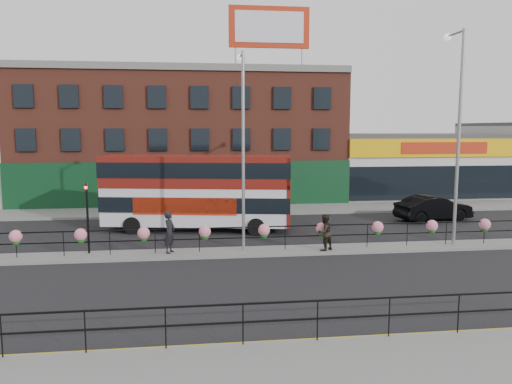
{
  "coord_description": "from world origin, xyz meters",
  "views": [
    {
      "loc": [
        -3.23,
        -22.55,
        5.79
      ],
      "look_at": [
        0.0,
        3.0,
        2.5
      ],
      "focal_mm": 35.0,
      "sensor_mm": 36.0,
      "label": 1
    }
  ],
  "objects": [
    {
      "name": "ground",
      "position": [
        0.0,
        0.0,
        0.0
      ],
      "size": [
        120.0,
        120.0,
        0.0
      ],
      "primitive_type": "plane",
      "color": "black",
      "rests_on": "ground"
    },
    {
      "name": "south_pavement",
      "position": [
        0.0,
        -12.0,
        0.07
      ],
      "size": [
        60.0,
        4.0,
        0.15
      ],
      "primitive_type": "cube",
      "color": "slate",
      "rests_on": "ground"
    },
    {
      "name": "north_pavement",
      "position": [
        0.0,
        12.0,
        0.07
      ],
      "size": [
        60.0,
        4.0,
        0.15
      ],
      "primitive_type": "cube",
      "color": "slate",
      "rests_on": "ground"
    },
    {
      "name": "median",
      "position": [
        0.0,
        0.0,
        0.07
      ],
      "size": [
        60.0,
        1.6,
        0.15
      ],
      "primitive_type": "cube",
      "color": "slate",
      "rests_on": "ground"
    },
    {
      "name": "yellow_line_inner",
      "position": [
        0.0,
        -9.7,
        0.01
      ],
      "size": [
        60.0,
        0.1,
        0.01
      ],
      "primitive_type": "cube",
      "color": "gold",
      "rests_on": "ground"
    },
    {
      "name": "yellow_line_outer",
      "position": [
        0.0,
        -9.88,
        0.01
      ],
      "size": [
        60.0,
        0.1,
        0.01
      ],
      "primitive_type": "cube",
      "color": "gold",
      "rests_on": "ground"
    },
    {
      "name": "brick_building",
      "position": [
        -4.0,
        19.96,
        5.13
      ],
      "size": [
        25.0,
        12.21,
        10.3
      ],
      "color": "brown",
      "rests_on": "ground"
    },
    {
      "name": "supermarket",
      "position": [
        16.0,
        19.9,
        2.65
      ],
      "size": [
        15.0,
        12.25,
        5.3
      ],
      "color": "silver",
      "rests_on": "ground"
    },
    {
      "name": "billboard",
      "position": [
        2.5,
        14.99,
        13.18
      ],
      "size": [
        6.0,
        0.29,
        4.4
      ],
      "color": "#B0260E",
      "rests_on": "brick_building"
    },
    {
      "name": "median_railing",
      "position": [
        -0.0,
        0.0,
        1.05
      ],
      "size": [
        30.04,
        0.56,
        1.23
      ],
      "color": "black",
      "rests_on": "median"
    },
    {
      "name": "south_railing",
      "position": [
        -2.0,
        -10.1,
        0.96
      ],
      "size": [
        20.04,
        0.05,
        1.12
      ],
      "color": "black",
      "rests_on": "south_pavement"
    },
    {
      "name": "double_decker_bus",
      "position": [
        -3.0,
        5.65,
        2.63
      ],
      "size": [
        10.86,
        4.38,
        4.28
      ],
      "color": "silver",
      "rests_on": "ground"
    },
    {
      "name": "car",
      "position": [
        11.77,
        6.83,
        0.8
      ],
      "size": [
        3.44,
        5.46,
        1.6
      ],
      "primitive_type": "imported",
      "rotation": [
        0.0,
        0.0,
        1.76
      ],
      "color": "black",
      "rests_on": "ground"
    },
    {
      "name": "pedestrian_a",
      "position": [
        -4.34,
        0.0,
        1.11
      ],
      "size": [
        1.02,
        0.95,
        1.91
      ],
      "primitive_type": "imported",
      "rotation": [
        0.0,
        0.0,
        1.18
      ],
      "color": "black",
      "rests_on": "median"
    },
    {
      "name": "pedestrian_b",
      "position": [
        2.77,
        -0.42,
        1.0
      ],
      "size": [
        1.39,
        1.36,
        1.7
      ],
      "primitive_type": "imported",
      "rotation": [
        0.0,
        0.0,
        3.67
      ],
      "color": "black",
      "rests_on": "median"
    },
    {
      "name": "lamp_column_west",
      "position": [
        -0.96,
        0.25,
        5.54
      ],
      "size": [
        0.33,
        1.6,
        9.1
      ],
      "color": "gray",
      "rests_on": "median"
    },
    {
      "name": "lamp_column_east",
      "position": [
        9.36,
        0.2,
        6.25
      ],
      "size": [
        0.37,
        1.81,
        10.3
      ],
      "color": "gray",
      "rests_on": "median"
    },
    {
      "name": "traffic_light_median",
      "position": [
        -8.0,
        0.39,
        2.47
      ],
      "size": [
        0.15,
        0.28,
        3.65
      ],
      "color": "black",
      "rests_on": "median"
    }
  ]
}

